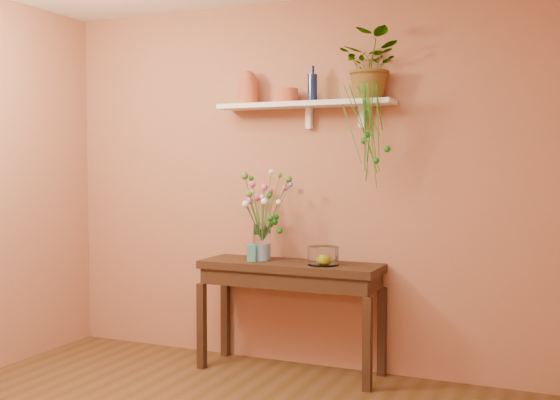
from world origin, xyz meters
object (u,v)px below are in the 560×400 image
Objects in this scene: blue_bottle at (312,87)px; glass_vase at (262,245)px; sideboard at (290,278)px; spider_plant at (372,65)px; bouquet at (263,201)px; terracotta_jug at (248,88)px; glass_bowl at (323,257)px.

blue_bottle reaches higher than glass_vase.
sideboard is at bearing -141.10° from blue_bottle.
spider_plant is 0.91× the size of bouquet.
bouquet reaches higher than glass_vase.
spider_plant reaches higher than terracotta_jug.
glass_bowl is (0.14, -0.14, -1.19)m from blue_bottle.
blue_bottle is at bearing 16.35° from bouquet.
spider_plant is (0.56, 0.12, 1.49)m from sideboard.
glass_bowl is at bearing -45.79° from blue_bottle.
sideboard is 1.44m from terracotta_jug.
sideboard is at bearing -17.03° from terracotta_jug.
sideboard is 6.11× the size of glass_bowl.
bouquet reaches higher than glass_bowl.
blue_bottle is 0.96× the size of glass_vase.
glass_bowl is (0.49, -0.04, -0.05)m from glass_vase.
spider_plant reaches higher than glass_vase.
spider_plant is at bearing 8.62° from glass_vase.
sideboard is 2.52× the size of bouquet.
terracotta_jug is 0.53× the size of spider_plant.
glass_vase is 1.23× the size of glass_bowl.
glass_vase is (-0.78, -0.12, -1.27)m from spider_plant.
sideboard is 4.97× the size of glass_vase.
bouquet is at bearing 175.30° from glass_bowl.
sideboard is at bearing -1.43° from glass_vase.
glass_vase is (-0.35, -0.10, -1.13)m from blue_bottle.
sideboard is 1.37m from blue_bottle.
blue_bottle is 0.49× the size of bouquet.
spider_plant reaches higher than glass_bowl.
bouquet is at bearing -21.63° from glass_vase.
bouquet is 2.42× the size of glass_bowl.
spider_plant is (0.95, 0.00, 0.12)m from terracotta_jug.
blue_bottle is (0.52, -0.02, -0.02)m from terracotta_jug.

